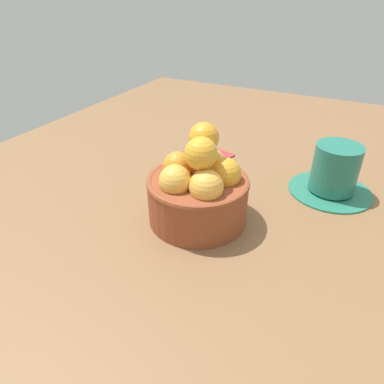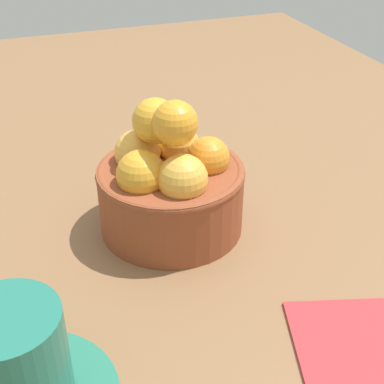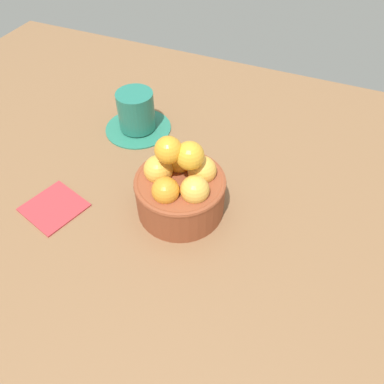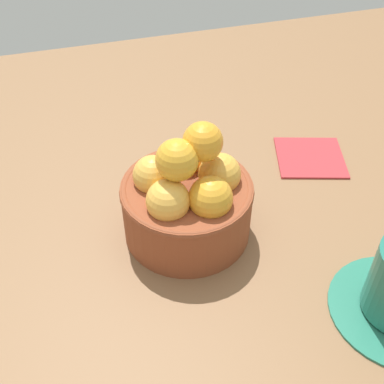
% 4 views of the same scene
% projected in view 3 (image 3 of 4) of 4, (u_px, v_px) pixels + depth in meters
% --- Properties ---
extents(ground_plane, '(1.53, 1.06, 0.05)m').
position_uv_depth(ground_plane, '(181.00, 216.00, 0.67)').
color(ground_plane, brown).
extents(terracotta_bowl, '(0.15, 0.15, 0.15)m').
position_uv_depth(terracotta_bowl, '(180.00, 187.00, 0.61)').
color(terracotta_bowl, brown).
rests_on(terracotta_bowl, ground_plane).
extents(coffee_cup, '(0.14, 0.14, 0.09)m').
position_uv_depth(coffee_cup, '(137.00, 114.00, 0.78)').
color(coffee_cup, '#297860').
rests_on(coffee_cup, ground_plane).
extents(folded_napkin, '(0.12, 0.11, 0.01)m').
position_uv_depth(folded_napkin, '(54.00, 207.00, 0.65)').
color(folded_napkin, '#B23338').
rests_on(folded_napkin, ground_plane).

